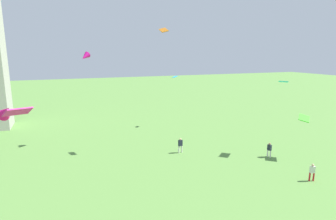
% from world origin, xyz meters
% --- Properties ---
extents(person_0, '(0.46, 0.36, 1.56)m').
position_xyz_m(person_0, '(11.37, 9.92, 0.89)').
color(person_0, red).
rests_on(person_0, ground_plane).
extents(person_1, '(0.52, 0.29, 1.69)m').
position_xyz_m(person_1, '(3.64, 20.38, 0.96)').
color(person_1, silver).
rests_on(person_1, ground_plane).
extents(person_2, '(0.32, 0.48, 1.59)m').
position_xyz_m(person_2, '(11.88, 15.75, 0.90)').
color(person_2, silver).
rests_on(person_2, ground_plane).
extents(kite_flying_0, '(0.77, 1.05, 0.62)m').
position_xyz_m(kite_flying_0, '(2.33, 22.00, 13.20)').
color(kite_flying_0, '#BE6715').
extents(kite_flying_1, '(1.74, 1.65, 0.65)m').
position_xyz_m(kite_flying_1, '(14.89, 14.43, 4.28)').
color(kite_flying_1, green).
extents(kite_flying_2, '(0.98, 0.92, 0.30)m').
position_xyz_m(kite_flying_2, '(7.64, 31.44, 7.43)').
color(kite_flying_2, '#25A9EE').
extents(kite_flying_3, '(2.29, 2.57, 2.07)m').
position_xyz_m(kite_flying_3, '(-13.73, 26.54, 4.79)').
color(kite_flying_3, '#D40F6B').
extents(kite_flying_4, '(1.59, 1.62, 0.29)m').
position_xyz_m(kite_flying_4, '(13.69, 16.44, 7.89)').
color(kite_flying_4, '#36E6D2').
extents(kite_flying_5, '(1.45, 1.43, 1.16)m').
position_xyz_m(kite_flying_5, '(-5.33, 27.20, 10.43)').
color(kite_flying_5, '#BE0F78').
extents(kite_flying_6, '(1.82, 1.56, 0.65)m').
position_xyz_m(kite_flying_6, '(-10.81, 12.82, 7.28)').
color(kite_flying_6, '#CD1E7F').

